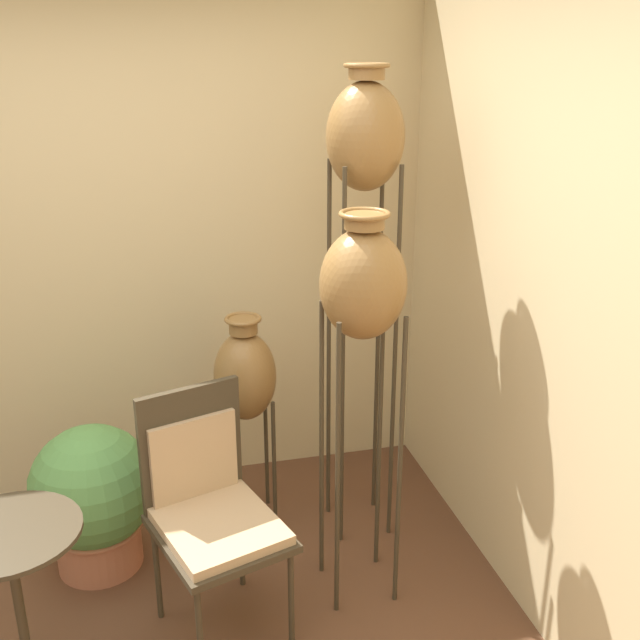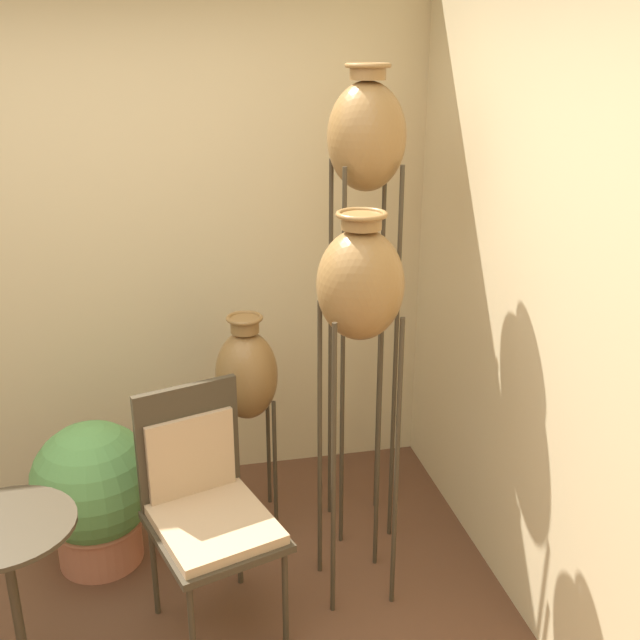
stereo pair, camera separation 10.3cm
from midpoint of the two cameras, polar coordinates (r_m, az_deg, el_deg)
The scene contains 8 objects.
wall_back at distance 3.89m, azimuth -15.71°, elevation 5.90°, with size 7.34×0.06×2.70m.
wall_right at distance 2.68m, azimuth 21.34°, elevation -1.01°, with size 0.06×7.34×2.70m.
vase_stand_tall at distance 3.23m, azimuth 4.49°, elevation 12.96°, with size 0.33×0.33×2.19m.
vase_stand_medium at distance 2.87m, azimuth 4.11°, elevation 2.28°, with size 0.34×0.34×1.68m.
vase_stand_short at distance 3.57m, azimuth -4.79°, elevation -4.24°, with size 0.30×0.30×1.09m.
chair at distance 3.06m, azimuth -7.78°, elevation -13.35°, with size 0.59×0.63×1.00m.
side_table at distance 2.96m, azimuth -21.60°, elevation -17.39°, with size 0.50×0.50×0.71m.
potted_plant at distance 3.60m, azimuth -15.98°, elevation -12.45°, with size 0.55×0.55×0.69m.
Camera 2 is at (0.31, -2.08, 2.25)m, focal length 42.00 mm.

